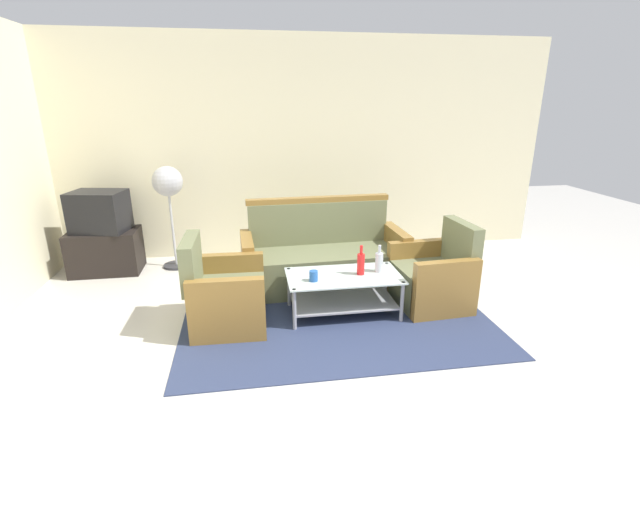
{
  "coord_description": "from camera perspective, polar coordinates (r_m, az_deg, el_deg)",
  "views": [
    {
      "loc": [
        -0.83,
        -3.0,
        2.02
      ],
      "look_at": [
        -0.2,
        0.87,
        0.65
      ],
      "focal_mm": 25.27,
      "sensor_mm": 36.0,
      "label": 1
    }
  ],
  "objects": [
    {
      "name": "ground_plane",
      "position": [
        3.71,
        5.43,
        -13.83
      ],
      "size": [
        14.0,
        14.0,
        0.0
      ],
      "primitive_type": "plane",
      "color": "beige"
    },
    {
      "name": "wall_back",
      "position": [
        6.15,
        -1.45,
        13.43
      ],
      "size": [
        6.52,
        0.12,
        2.8
      ],
      "color": "beige",
      "rests_on": "ground"
    },
    {
      "name": "rug",
      "position": [
        4.52,
        1.76,
        -7.22
      ],
      "size": [
        2.92,
        2.25,
        0.01
      ],
      "primitive_type": "cube",
      "color": "#2D3856",
      "rests_on": "ground"
    },
    {
      "name": "couch",
      "position": [
        5.07,
        0.39,
        -0.44
      ],
      "size": [
        1.83,
        0.81,
        0.96
      ],
      "rotation": [
        0.0,
        0.0,
        3.18
      ],
      "color": "#6B704C",
      "rests_on": "rug"
    },
    {
      "name": "armchair_left",
      "position": [
        4.27,
        -11.96,
        -5.12
      ],
      "size": [
        0.72,
        0.78,
        0.85
      ],
      "rotation": [
        0.0,
        0.0,
        -1.6
      ],
      "color": "#6B704C",
      "rests_on": "rug"
    },
    {
      "name": "armchair_right",
      "position": [
        4.75,
        14.17,
        -2.78
      ],
      "size": [
        0.74,
        0.8,
        0.85
      ],
      "rotation": [
        0.0,
        0.0,
        1.64
      ],
      "color": "#6B704C",
      "rests_on": "rug"
    },
    {
      "name": "coffee_table",
      "position": [
        4.4,
        2.99,
        -4.18
      ],
      "size": [
        1.1,
        0.6,
        0.4
      ],
      "color": "silver",
      "rests_on": "rug"
    },
    {
      "name": "bottle_red",
      "position": [
        4.35,
        5.19,
        -1.01
      ],
      "size": [
        0.07,
        0.07,
        0.29
      ],
      "color": "red",
      "rests_on": "coffee_table"
    },
    {
      "name": "bottle_clear",
      "position": [
        4.44,
        7.49,
        -0.78
      ],
      "size": [
        0.08,
        0.08,
        0.27
      ],
      "color": "silver",
      "rests_on": "coffee_table"
    },
    {
      "name": "cup",
      "position": [
        4.19,
        -0.82,
        -2.6
      ],
      "size": [
        0.08,
        0.08,
        0.1
      ],
      "primitive_type": "cylinder",
      "color": "#2659A5",
      "rests_on": "coffee_table"
    },
    {
      "name": "tv_stand",
      "position": [
        6.08,
        -25.5,
        0.46
      ],
      "size": [
        0.8,
        0.5,
        0.52
      ],
      "primitive_type": "cube",
      "color": "black",
      "rests_on": "ground"
    },
    {
      "name": "television",
      "position": [
        5.95,
        -26.17,
        5.03
      ],
      "size": [
        0.68,
        0.55,
        0.48
      ],
      "rotation": [
        0.0,
        0.0,
        2.94
      ],
      "color": "black",
      "rests_on": "tv_stand"
    },
    {
      "name": "pedestal_fan",
      "position": [
        5.77,
        -18.69,
        8.17
      ],
      "size": [
        0.36,
        0.36,
        1.27
      ],
      "color": "#2D2D33",
      "rests_on": "ground"
    }
  ]
}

